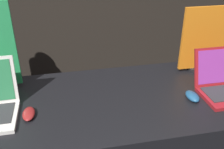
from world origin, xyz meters
TOP-DOWN VIEW (x-y plane):
  - mouse_front at (-0.45, 0.30)m, footprint 0.06×0.12m
  - mouse_back at (0.42, 0.28)m, footprint 0.06×0.11m
  - promo_stand_back at (0.66, 0.60)m, footprint 0.36×0.07m

SIDE VIEW (x-z plane):
  - mouse_front at x=-0.45m, z-range 0.95..0.98m
  - mouse_back at x=0.42m, z-range 0.95..0.99m
  - promo_stand_back at x=0.66m, z-range 0.94..1.37m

